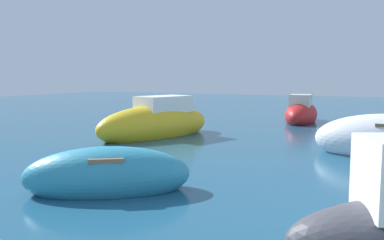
% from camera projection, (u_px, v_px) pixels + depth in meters
% --- Properties ---
extents(moored_boat_0, '(3.15, 5.12, 1.76)m').
position_uv_depth(moored_boat_0, '(156.00, 123.00, 14.50)').
color(moored_boat_0, gold).
rests_on(moored_boat_0, ground).
extents(moored_boat_1, '(1.49, 3.51, 1.58)m').
position_uv_depth(moored_boat_1, '(301.00, 114.00, 18.88)').
color(moored_boat_1, '#B21E1E').
rests_on(moored_boat_1, ground).
extents(moored_boat_7, '(3.24, 2.72, 1.10)m').
position_uv_depth(moored_boat_7, '(108.00, 175.00, 7.60)').
color(moored_boat_7, teal).
rests_on(moored_boat_7, ground).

